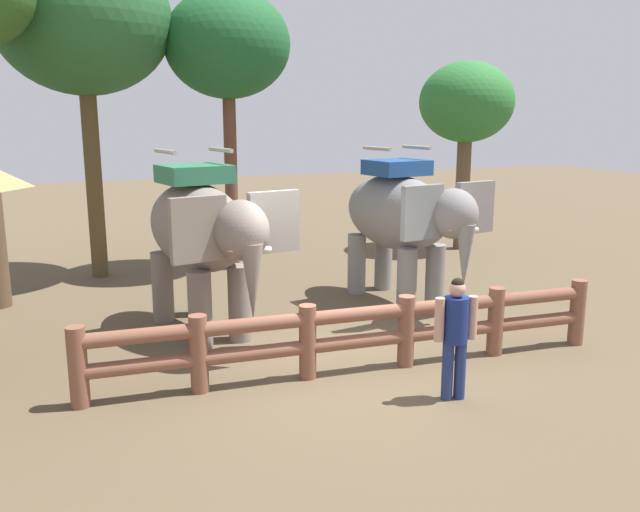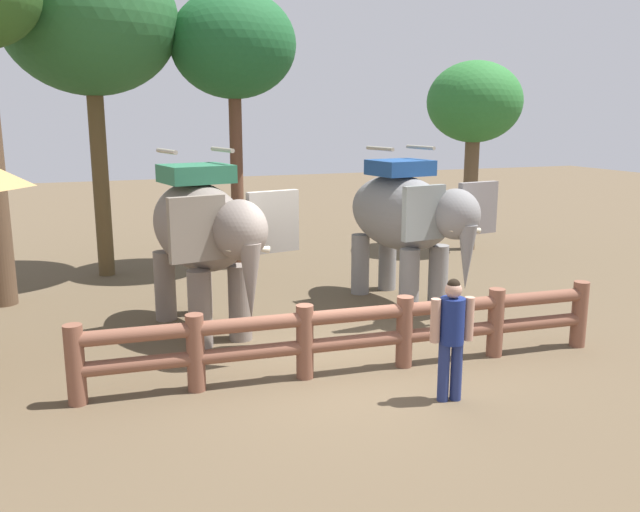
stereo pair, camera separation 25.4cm
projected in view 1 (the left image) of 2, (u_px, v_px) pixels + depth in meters
ground_plane at (350, 365)px, 9.69m from camera, size 60.00×60.00×0.00m
log_fence at (358, 331)px, 9.31m from camera, size 7.69×0.72×1.05m
elephant_near_left at (202, 233)px, 10.71m from camera, size 2.18×3.64×3.06m
elephant_center at (403, 217)px, 12.51m from camera, size 2.04×3.57×3.02m
tourist_woman_in_black at (456, 330)px, 8.34m from camera, size 0.56×0.36×1.61m
tree_far_left at (466, 105)px, 17.31m from camera, size 2.47×2.47×4.97m
tree_back_center at (227, 47)px, 14.68m from camera, size 2.81×2.81×6.32m
tree_far_right at (82, 21)px, 13.86m from camera, size 3.72×3.72×7.14m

